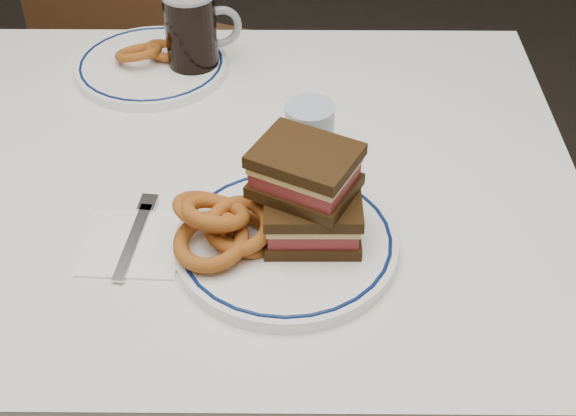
{
  "coord_description": "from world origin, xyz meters",
  "views": [
    {
      "loc": [
        0.21,
        -0.94,
        1.49
      ],
      "look_at": [
        0.2,
        -0.17,
        0.82
      ],
      "focal_mm": 50.0,
      "sensor_mm": 36.0,
      "label": 1
    }
  ],
  "objects_px": {
    "reuben_sandwich": "(309,194)",
    "far_plate": "(152,66)",
    "chair_far": "(136,50)",
    "beer_mug": "(193,32)",
    "main_plate": "(286,243)"
  },
  "relations": [
    {
      "from": "reuben_sandwich",
      "to": "far_plate",
      "type": "distance_m",
      "value": 0.52
    },
    {
      "from": "reuben_sandwich",
      "to": "beer_mug",
      "type": "bearing_deg",
      "value": 113.6
    },
    {
      "from": "reuben_sandwich",
      "to": "far_plate",
      "type": "bearing_deg",
      "value": 121.59
    },
    {
      "from": "chair_far",
      "to": "far_plate",
      "type": "distance_m",
      "value": 0.61
    },
    {
      "from": "main_plate",
      "to": "chair_far",
      "type": "bearing_deg",
      "value": 111.34
    },
    {
      "from": "reuben_sandwich",
      "to": "chair_far",
      "type": "bearing_deg",
      "value": 113.1
    },
    {
      "from": "main_plate",
      "to": "reuben_sandwich",
      "type": "height_order",
      "value": "reuben_sandwich"
    },
    {
      "from": "reuben_sandwich",
      "to": "beer_mug",
      "type": "xyz_separation_m",
      "value": [
        -0.19,
        0.44,
        -0.01
      ]
    },
    {
      "from": "reuben_sandwich",
      "to": "far_plate",
      "type": "relative_size",
      "value": 0.59
    },
    {
      "from": "chair_far",
      "to": "beer_mug",
      "type": "bearing_deg",
      "value": -67.32
    },
    {
      "from": "far_plate",
      "to": "beer_mug",
      "type": "bearing_deg",
      "value": 0.72
    },
    {
      "from": "main_plate",
      "to": "far_plate",
      "type": "bearing_deg",
      "value": 118.01
    },
    {
      "from": "reuben_sandwich",
      "to": "beer_mug",
      "type": "relative_size",
      "value": 1.05
    },
    {
      "from": "main_plate",
      "to": "far_plate",
      "type": "relative_size",
      "value": 1.12
    },
    {
      "from": "chair_far",
      "to": "far_plate",
      "type": "bearing_deg",
      "value": -74.94
    }
  ]
}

